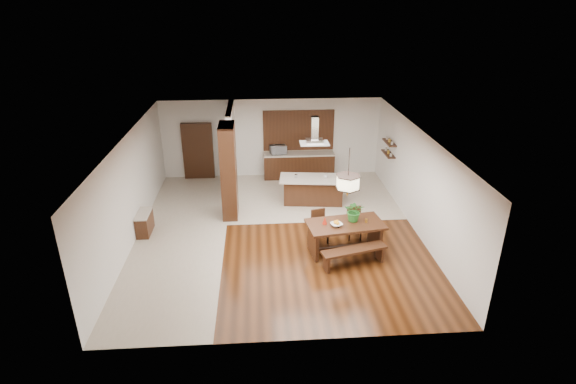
{
  "coord_description": "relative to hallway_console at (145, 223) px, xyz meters",
  "views": [
    {
      "loc": [
        -0.51,
        -11.46,
        6.31
      ],
      "look_at": [
        0.3,
        0.0,
        1.25
      ],
      "focal_mm": 28.0,
      "sensor_mm": 36.0,
      "label": 1
    }
  ],
  "objects": [
    {
      "name": "dining_table",
      "position": [
        5.54,
        -1.38,
        0.3
      ],
      "size": [
        2.12,
        1.28,
        0.83
      ],
      "rotation": [
        0.0,
        0.0,
        0.15
      ],
      "color": "black",
      "rests_on": "ground"
    },
    {
      "name": "dining_chair_left",
      "position": [
        4.95,
        -0.85,
        0.15
      ],
      "size": [
        0.5,
        0.5,
        0.92
      ],
      "primitive_type": null,
      "rotation": [
        0.0,
        0.0,
        0.26
      ],
      "color": "black",
      "rests_on": "ground"
    },
    {
      "name": "hallway_console",
      "position": [
        0.0,
        0.0,
        0.0
      ],
      "size": [
        0.37,
        0.88,
        0.63
      ],
      "primitive_type": "cube",
      "color": "black",
      "rests_on": "ground"
    },
    {
      "name": "partition_pier",
      "position": [
        2.41,
        1.0,
        1.14
      ],
      "size": [
        0.45,
        1.0,
        2.9
      ],
      "primitive_type": "cube",
      "color": "black",
      "rests_on": "ground"
    },
    {
      "name": "tile_hallway",
      "position": [
        1.06,
        -0.2,
        -0.31
      ],
      "size": [
        2.5,
        9.0,
        0.01
      ],
      "primitive_type": "cube",
      "color": "#C1B4A1",
      "rests_on": "ground"
    },
    {
      "name": "kitchen_island",
      "position": [
        5.07,
        1.71,
        0.15
      ],
      "size": [
        2.26,
        1.18,
        0.9
      ],
      "rotation": [
        0.0,
        0.0,
        -0.11
      ],
      "color": "black",
      "rests_on": "ground"
    },
    {
      "name": "rear_counter",
      "position": [
        4.81,
        4.0,
        0.16
      ],
      "size": [
        2.6,
        0.62,
        0.95
      ],
      "color": "black",
      "rests_on": "ground"
    },
    {
      "name": "dining_chair_right",
      "position": [
        5.94,
        -0.7,
        0.13
      ],
      "size": [
        0.4,
        0.4,
        0.9
      ],
      "primitive_type": null,
      "rotation": [
        0.0,
        0.0,
        -0.0
      ],
      "color": "black",
      "rests_on": "ground"
    },
    {
      "name": "pendant_lantern",
      "position": [
        5.54,
        -1.38,
        1.93
      ],
      "size": [
        0.64,
        0.64,
        1.31
      ],
      "primitive_type": null,
      "color": "#F7EDBD",
      "rests_on": "room_shell"
    },
    {
      "name": "gold_ornament",
      "position": [
        6.09,
        -1.37,
        0.56
      ],
      "size": [
        0.08,
        0.08,
        0.1
      ],
      "primitive_type": "cylinder",
      "rotation": [
        0.0,
        0.0,
        -0.2
      ],
      "color": "gold",
      "rests_on": "dining_table"
    },
    {
      "name": "fruit_bowl",
      "position": [
        5.27,
        -1.51,
        0.55
      ],
      "size": [
        0.38,
        0.38,
        0.07
      ],
      "primitive_type": "imported",
      "rotation": [
        0.0,
        0.0,
        0.34
      ],
      "color": "beige",
      "rests_on": "dining_table"
    },
    {
      "name": "island_cup",
      "position": [
        5.46,
        1.65,
        0.63
      ],
      "size": [
        0.15,
        0.15,
        0.09
      ],
      "primitive_type": "imported",
      "rotation": [
        0.0,
        0.0,
        -0.36
      ],
      "color": "silver",
      "rests_on": "kitchen_island"
    },
    {
      "name": "foliage_plant",
      "position": [
        5.78,
        -1.26,
        0.81
      ],
      "size": [
        0.62,
        0.57,
        0.58
      ],
      "primitive_type": "imported",
      "rotation": [
        0.0,
        0.0,
        -0.27
      ],
      "color": "#256B23",
      "rests_on": "dining_table"
    },
    {
      "name": "hallway_doorway",
      "position": [
        1.11,
        4.2,
        0.74
      ],
      "size": [
        1.1,
        0.2,
        2.1
      ],
      "primitive_type": "cube",
      "color": "black",
      "rests_on": "ground"
    },
    {
      "name": "partition_stub",
      "position": [
        2.41,
        3.1,
        1.14
      ],
      "size": [
        0.18,
        2.4,
        2.9
      ],
      "primitive_type": "cube",
      "color": "silver",
      "rests_on": "ground"
    },
    {
      "name": "microwave",
      "position": [
        4.04,
        4.01,
        0.79
      ],
      "size": [
        0.65,
        0.52,
        0.31
      ],
      "primitive_type": "imported",
      "rotation": [
        0.0,
        0.0,
        0.29
      ],
      "color": "silver",
      "rests_on": "rear_counter"
    },
    {
      "name": "dining_bench",
      "position": [
        5.64,
        -2.09,
        -0.08
      ],
      "size": [
        1.74,
        0.8,
        0.48
      ],
      "primitive_type": null,
      "rotation": [
        0.0,
        0.0,
        0.26
      ],
      "color": "black",
      "rests_on": "ground"
    },
    {
      "name": "kitchen_window",
      "position": [
        4.81,
        4.26,
        1.44
      ],
      "size": [
        2.6,
        0.08,
        1.5
      ],
      "primitive_type": "cube",
      "color": "#99602E",
      "rests_on": "room_shell"
    },
    {
      "name": "napkin_cone",
      "position": [
        4.99,
        -1.38,
        0.62
      ],
      "size": [
        0.16,
        0.16,
        0.2
      ],
      "primitive_type": "cone",
      "rotation": [
        0.0,
        0.0,
        -0.34
      ],
      "color": "#A31B0B",
      "rests_on": "dining_table"
    },
    {
      "name": "range_hood",
      "position": [
        5.07,
        1.71,
        2.15
      ],
      "size": [
        0.9,
        0.55,
        0.87
      ],
      "primitive_type": null,
      "color": "silver",
      "rests_on": "room_shell"
    },
    {
      "name": "shelf_upper",
      "position": [
        7.68,
        2.4,
        1.49
      ],
      "size": [
        0.26,
        0.9,
        0.04
      ],
      "primitive_type": "cube",
      "color": "black",
      "rests_on": "room_shell"
    },
    {
      "name": "shelf_lower",
      "position": [
        7.68,
        2.4,
        1.08
      ],
      "size": [
        0.26,
        0.9,
        0.04
      ],
      "primitive_type": "cube",
      "color": "black",
      "rests_on": "room_shell"
    },
    {
      "name": "soffit_band",
      "position": [
        3.81,
        -0.2,
        2.57
      ],
      "size": [
        8.0,
        9.0,
        0.02
      ],
      "primitive_type": "cube",
      "color": "#431F10",
      "rests_on": "room_shell"
    },
    {
      "name": "tile_kitchen",
      "position": [
        5.06,
        2.3,
        -0.31
      ],
      "size": [
        5.5,
        4.0,
        0.01
      ],
      "primitive_type": "cube",
      "color": "#C1B4A1",
      "rests_on": "ground"
    },
    {
      "name": "room_shell",
      "position": [
        3.81,
        -0.2,
        1.75
      ],
      "size": [
        9.0,
        9.04,
        2.92
      ],
      "color": "#321809",
      "rests_on": "ground"
    }
  ]
}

